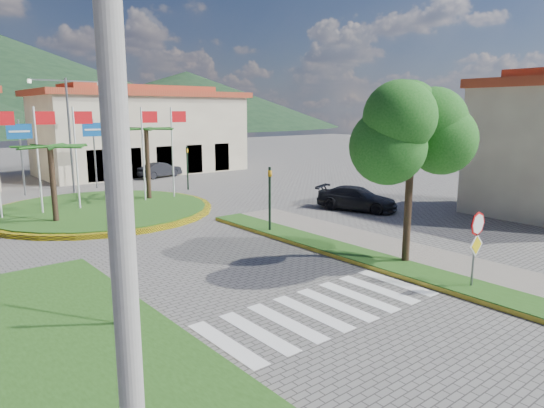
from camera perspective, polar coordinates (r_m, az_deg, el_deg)
ground at (r=12.56m, az=19.45°, el=-17.21°), size 160.00×160.00×0.00m
sidewalk_right at (r=18.31m, az=24.03°, el=-8.25°), size 4.00×28.00×0.15m
verge_right at (r=17.29m, az=22.21°, el=-9.18°), size 1.60×28.00×0.18m
median_left at (r=13.25m, az=-22.23°, el=-15.44°), size 5.00×14.00×0.18m
crosswalk at (r=14.76m, az=5.83°, el=-12.21°), size 8.00×3.00×0.01m
roundabout_island at (r=29.72m, az=-19.49°, el=-0.59°), size 12.70×12.70×6.00m
stop_sign at (r=16.87m, az=22.90°, el=-3.67°), size 0.80×0.11×2.65m
deciduous_tree at (r=18.48m, az=16.19°, el=8.59°), size 3.60×3.60×6.80m
utility_pole at (r=6.08m, az=-17.35°, el=-1.91°), size 0.32×0.32×9.00m
traffic_light_left at (r=13.40m, az=-18.12°, el=-6.34°), size 0.15×0.18×3.20m
traffic_light_right at (r=22.87m, az=-0.27°, el=1.24°), size 0.15×0.18×3.20m
traffic_light_far at (r=36.35m, az=-9.94°, el=4.70°), size 0.18×0.15×3.20m
direction_sign_west at (r=37.37m, az=-27.48°, el=6.25°), size 1.60×0.14×5.20m
direction_sign_east at (r=38.70m, az=-20.20°, el=6.93°), size 1.60×0.14×5.20m
street_lamp_centre at (r=37.12m, az=-22.74°, el=8.11°), size 4.80×0.16×8.00m
building_right at (r=47.81m, az=-15.06°, el=8.32°), size 19.08×9.54×8.05m
hill_far_east at (r=161.58m, az=-9.90°, el=11.94°), size 120.00×120.00×18.00m
car_dark_b at (r=43.76m, az=-13.12°, el=3.95°), size 4.34×2.42×1.36m
car_side_right at (r=29.03m, az=9.95°, el=0.65°), size 3.50×5.12×1.38m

